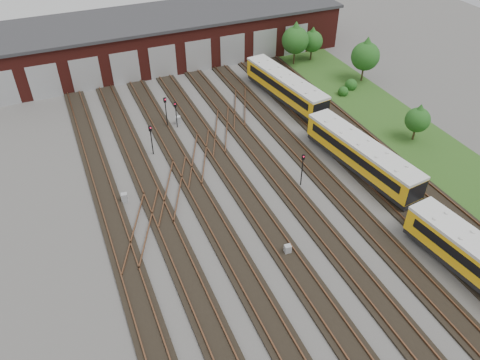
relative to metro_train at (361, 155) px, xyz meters
name	(u,v)px	position (x,y,z in m)	size (l,w,h in m)	color
ground	(299,236)	(-10.00, -5.89, -1.82)	(120.00, 120.00, 0.00)	#494643
track_network	(294,231)	(-10.17, -5.31, -1.71)	(30.40, 70.00, 0.33)	black
maintenance_shed	(164,37)	(-10.01, 34.08, 1.39)	(51.00, 12.50, 6.35)	#521914
grass_verge	(405,131)	(9.00, 4.11, -1.79)	(8.00, 55.00, 0.05)	#1F4517
metro_train	(361,155)	(0.00, 0.00, 0.00)	(4.27, 46.27, 2.91)	black
signal_mast_0	(151,136)	(-18.15, 10.82, 0.37)	(0.32, 0.31, 3.41)	black
signal_mast_1	(176,111)	(-14.24, 15.00, 0.23)	(0.31, 0.29, 3.18)	black
signal_mast_2	(166,109)	(-15.27, 15.35, 0.58)	(0.31, 0.30, 3.78)	black
signal_mast_3	(302,166)	(-6.52, 0.17, 0.42)	(0.31, 0.30, 3.52)	black
relay_cabinet_0	(124,198)	(-22.52, 4.37, -1.36)	(0.55, 0.46, 0.92)	#9EA0A3
relay_cabinet_1	(178,120)	(-13.90, 15.68, -1.34)	(0.58, 0.48, 0.96)	#9EA0A3
relay_cabinet_2	(288,249)	(-11.86, -7.23, -1.38)	(0.52, 0.44, 0.87)	#9EA0A3
relay_cabinet_3	(259,78)	(-0.75, 22.08, -1.36)	(0.55, 0.46, 0.91)	#9EA0A3
relay_cabinet_4	(368,170)	(0.31, -0.95, -1.25)	(0.68, 0.56, 1.13)	#9EA0A3
tree_0	(296,37)	(6.14, 25.00, 2.15)	(3.73, 3.73, 6.18)	#352A18
tree_1	(312,39)	(9.10, 25.32, 1.34)	(2.97, 2.97, 4.92)	#352A18
tree_2	(366,53)	(11.91, 16.69, 2.09)	(3.67, 3.67, 6.09)	#352A18
tree_3	(418,117)	(8.62, 2.34, 1.00)	(2.65, 2.65, 4.39)	#352A18
bush_1	(343,90)	(7.42, 14.25, -1.16)	(1.32, 1.32, 1.32)	#1A4614
bush_2	(351,83)	(9.28, 15.32, -1.03)	(1.57, 1.57, 1.57)	#1A4614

